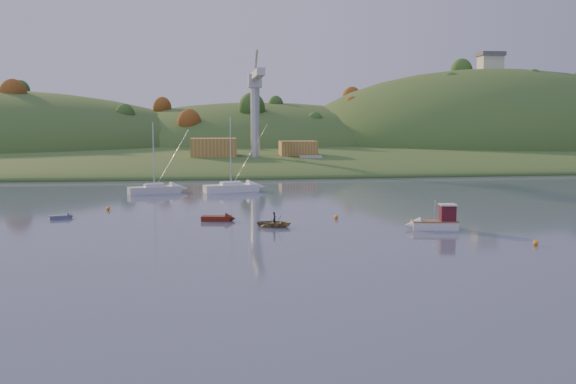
{
  "coord_description": "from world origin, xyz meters",
  "views": [
    {
      "loc": [
        -9.46,
        -34.8,
        11.96
      ],
      "look_at": [
        -0.79,
        34.28,
        3.97
      ],
      "focal_mm": 40.0,
      "sensor_mm": 36.0,
      "label": 1
    }
  ],
  "objects": [
    {
      "name": "hilltop_house",
      "position": [
        95.0,
        195.0,
        33.4
      ],
      "size": [
        9.0,
        7.0,
        6.45
      ],
      "color": "beige",
      "rests_on": "hill_right"
    },
    {
      "name": "canoe",
      "position": [
        -2.18,
        35.23,
        0.4
      ],
      "size": [
        4.46,
        3.74,
        0.79
      ],
      "primitive_type": "imported",
      "rotation": [
        0.0,
        0.0,
        1.27
      ],
      "color": "olive",
      "rests_on": "ground"
    },
    {
      "name": "buoy_1",
      "position": [
        5.72,
        39.77,
        0.25
      ],
      "size": [
        0.5,
        0.5,
        0.5
      ],
      "primitive_type": "sphere",
      "color": "orange",
      "rests_on": "ground"
    },
    {
      "name": "buoy_0",
      "position": [
        21.24,
        21.47,
        0.25
      ],
      "size": [
        0.5,
        0.5,
        0.5
      ],
      "primitive_type": "sphere",
      "color": "orange",
      "rests_on": "ground"
    },
    {
      "name": "far_shore",
      "position": [
        0.0,
        230.0,
        0.0
      ],
      "size": [
        620.0,
        220.0,
        1.5
      ],
      "primitive_type": "cube",
      "color": "#365321",
      "rests_on": "ground"
    },
    {
      "name": "hillside_trees",
      "position": [
        0.0,
        185.0,
        0.0
      ],
      "size": [
        280.0,
        50.0,
        32.0
      ],
      "primitive_type": null,
      "color": "#254B1B",
      "rests_on": "ground"
    },
    {
      "name": "shore_slope",
      "position": [
        0.0,
        165.0,
        0.0
      ],
      "size": [
        640.0,
        150.0,
        7.0
      ],
      "primitive_type": "ellipsoid",
      "color": "#365321",
      "rests_on": "ground"
    },
    {
      "name": "shed_east",
      "position": [
        13.0,
        124.0,
        4.4
      ],
      "size": [
        9.0,
        7.0,
        4.0
      ],
      "primitive_type": "cube",
      "color": "olive",
      "rests_on": "wharf"
    },
    {
      "name": "hill_center",
      "position": [
        10.0,
        210.0,
        0.0
      ],
      "size": [
        140.0,
        120.0,
        36.0
      ],
      "primitive_type": "ellipsoid",
      "color": "#365321",
      "rests_on": "ground"
    },
    {
      "name": "red_tender",
      "position": [
        -7.78,
        40.05,
        0.29
      ],
      "size": [
        4.21,
        2.04,
        1.37
      ],
      "rotation": [
        0.0,
        0.0,
        -0.17
      ],
      "color": "#581B0C",
      "rests_on": "ground"
    },
    {
      "name": "sailboat_far",
      "position": [
        -5.72,
        69.96,
        0.78
      ],
      "size": [
        9.23,
        4.82,
        12.28
      ],
      "rotation": [
        0.0,
        0.0,
        0.26
      ],
      "color": "white",
      "rests_on": "ground"
    },
    {
      "name": "wharf",
      "position": [
        5.0,
        122.0,
        1.2
      ],
      "size": [
        42.0,
        16.0,
        2.4
      ],
      "primitive_type": "cube",
      "color": "slate",
      "rests_on": "ground"
    },
    {
      "name": "shed_west",
      "position": [
        -8.0,
        123.0,
        4.8
      ],
      "size": [
        11.0,
        8.0,
        4.8
      ],
      "primitive_type": "cube",
      "color": "olive",
      "rests_on": "wharf"
    },
    {
      "name": "sailboat_near",
      "position": [
        -18.04,
        69.46,
        0.74
      ],
      "size": [
        8.57,
        4.97,
        11.39
      ],
      "rotation": [
        0.0,
        0.0,
        0.33
      ],
      "color": "silver",
      "rests_on": "ground"
    },
    {
      "name": "ground",
      "position": [
        0.0,
        0.0,
        0.0
      ],
      "size": [
        500.0,
        500.0,
        0.0
      ],
      "primitive_type": "plane",
      "color": "#353957",
      "rests_on": "ground"
    },
    {
      "name": "paddler",
      "position": [
        -2.18,
        35.23,
        0.7
      ],
      "size": [
        0.47,
        0.59,
        1.4
      ],
      "primitive_type": "imported",
      "rotation": [
        0.0,
        0.0,
        1.27
      ],
      "color": "black",
      "rests_on": "ground"
    },
    {
      "name": "buoy_2",
      "position": [
        -22.5,
        50.62,
        0.25
      ],
      "size": [
        0.5,
        0.5,
        0.5
      ],
      "primitive_type": "sphere",
      "color": "orange",
      "rests_on": "ground"
    },
    {
      "name": "dock_crane",
      "position": [
        2.0,
        118.39,
        17.17
      ],
      "size": [
        3.2,
        28.0,
        20.3
      ],
      "color": "#B7B7BC",
      "rests_on": "wharf"
    },
    {
      "name": "hill_right",
      "position": [
        95.0,
        195.0,
        0.0
      ],
      "size": [
        150.0,
        130.0,
        60.0
      ],
      "primitive_type": "ellipsoid",
      "color": "#365321",
      "rests_on": "ground"
    },
    {
      "name": "grey_dinghy",
      "position": [
        -26.68,
        44.27,
        0.22
      ],
      "size": [
        3.0,
        1.84,
        1.05
      ],
      "rotation": [
        0.0,
        0.0,
        0.3
      ],
      "color": "slate",
      "rests_on": "ground"
    },
    {
      "name": "work_vessel",
      "position": [
        15.0,
        116.68,
        1.13
      ],
      "size": [
        12.39,
        4.52,
        3.18
      ],
      "rotation": [
        0.0,
        0.0,
        0.01
      ],
      "color": "slate",
      "rests_on": "ground"
    },
    {
      "name": "fishing_boat",
      "position": [
        14.52,
        31.4,
        0.81
      ],
      "size": [
        5.96,
        2.55,
        3.69
      ],
      "rotation": [
        0.0,
        0.0,
        3.01
      ],
      "color": "silver",
      "rests_on": "ground"
    }
  ]
}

